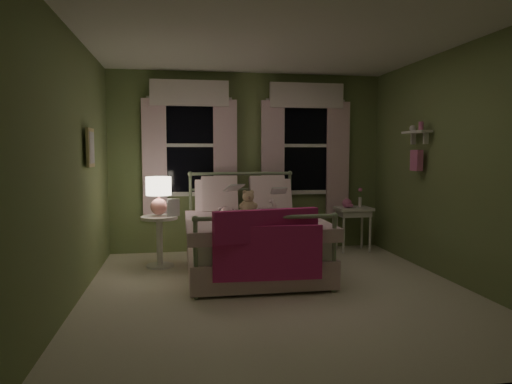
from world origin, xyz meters
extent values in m
plane|color=white|center=(0.00, 0.00, 0.00)|extent=(4.20, 4.20, 0.00)
plane|color=white|center=(0.00, 0.00, 2.60)|extent=(4.20, 4.20, 0.00)
plane|color=#6F8952|center=(0.00, 2.10, 1.30)|extent=(4.00, 0.00, 4.00)
plane|color=#6F8952|center=(0.00, -2.10, 1.30)|extent=(4.00, 0.00, 4.00)
plane|color=#6F8952|center=(-2.00, 0.00, 1.30)|extent=(0.00, 4.20, 4.20)
plane|color=#6F8952|center=(2.00, 0.00, 1.30)|extent=(0.00, 4.20, 4.20)
cube|color=white|center=(-0.15, 0.85, 0.42)|extent=(1.44, 1.94, 0.26)
cube|color=white|center=(-0.15, 0.85, 0.18)|extent=(1.54, 2.02, 0.30)
cube|color=white|center=(-0.15, 0.70, 0.60)|extent=(1.58, 1.75, 0.14)
cylinder|color=#9EB793|center=(-0.84, 0.85, 0.30)|extent=(0.04, 1.90, 0.04)
cylinder|color=#9EB793|center=(0.54, 0.85, 0.30)|extent=(0.04, 1.90, 0.04)
cylinder|color=#9EB793|center=(-0.86, 1.82, 0.57)|extent=(0.04, 0.04, 1.15)
cylinder|color=#9EB793|center=(0.56, 1.82, 0.57)|extent=(0.04, 0.04, 1.15)
sphere|color=#9EB793|center=(-0.86, 1.82, 1.15)|extent=(0.07, 0.07, 0.07)
sphere|color=#9EB793|center=(0.56, 1.82, 1.15)|extent=(0.07, 0.07, 0.07)
cylinder|color=#9EB793|center=(-0.15, 1.82, 1.15)|extent=(1.42, 0.04, 0.04)
cylinder|color=#9EB793|center=(-0.15, 1.82, 0.93)|extent=(1.38, 0.03, 0.03)
cylinder|color=#9EB793|center=(-0.86, -0.12, 0.40)|extent=(0.04, 0.04, 0.80)
cylinder|color=#9EB793|center=(0.56, -0.12, 0.40)|extent=(0.04, 0.04, 0.80)
sphere|color=#9EB793|center=(-0.86, -0.12, 0.80)|extent=(0.07, 0.07, 0.07)
sphere|color=#9EB793|center=(0.56, -0.12, 0.80)|extent=(0.07, 0.07, 0.07)
cylinder|color=#9EB793|center=(-0.15, -0.12, 0.80)|extent=(1.42, 0.04, 0.04)
cube|color=white|center=(-0.53, 1.55, 0.80)|extent=(0.55, 0.32, 0.57)
cube|color=white|center=(0.23, 1.55, 0.80)|extent=(0.55, 0.32, 0.57)
cube|color=white|center=(-0.48, 1.55, 0.88)|extent=(0.48, 0.30, 0.51)
cube|color=white|center=(0.18, 1.55, 0.88)|extent=(0.48, 0.30, 0.51)
cube|color=#CE2879|center=(-0.15, -0.12, 0.72)|extent=(1.10, 0.29, 0.32)
cube|color=#DB2B7F|center=(-0.15, -0.19, 0.45)|extent=(1.10, 0.09, 0.55)
imported|color=#F7D1DD|center=(-0.43, 1.30, 0.98)|extent=(0.32, 0.23, 0.82)
imported|color=#F7D1DD|center=(0.13, 1.30, 0.92)|extent=(0.43, 0.39, 0.71)
imported|color=beige|center=(-0.43, 1.05, 0.96)|extent=(0.22, 0.17, 0.26)
imported|color=beige|center=(0.13, 1.05, 0.92)|extent=(0.21, 0.13, 0.26)
sphere|color=tan|center=(-0.15, 1.15, 0.75)|extent=(0.21, 0.21, 0.21)
sphere|color=tan|center=(-0.15, 1.13, 0.89)|extent=(0.15, 0.15, 0.15)
sphere|color=tan|center=(-0.19, 1.13, 0.95)|extent=(0.06, 0.06, 0.06)
sphere|color=tan|center=(-0.10, 1.13, 0.95)|extent=(0.06, 0.06, 0.06)
sphere|color=tan|center=(-0.23, 1.12, 0.77)|extent=(0.08, 0.08, 0.08)
sphere|color=tan|center=(-0.07, 1.12, 0.77)|extent=(0.08, 0.08, 0.08)
sphere|color=#8C6B51|center=(-0.15, 1.08, 0.89)|extent=(0.05, 0.05, 0.05)
cylinder|color=white|center=(-1.27, 1.24, 0.63)|extent=(0.46, 0.46, 0.04)
cylinder|color=white|center=(-1.27, 1.24, 0.32)|extent=(0.08, 0.08, 0.60)
cylinder|color=white|center=(-1.27, 1.24, 0.01)|extent=(0.34, 0.34, 0.03)
sphere|color=pink|center=(-1.27, 1.24, 0.77)|extent=(0.21, 0.21, 0.21)
cylinder|color=pink|center=(-1.27, 1.24, 0.89)|extent=(0.03, 0.03, 0.13)
cylinder|color=#FFEAC6|center=(-1.27, 1.24, 1.03)|extent=(0.31, 0.31, 0.23)
imported|color=beige|center=(-1.17, 1.16, 0.66)|extent=(0.22, 0.26, 0.02)
cube|color=white|center=(1.50, 1.72, 0.63)|extent=(0.50, 0.40, 0.04)
cube|color=white|center=(1.50, 1.72, 0.56)|extent=(0.44, 0.34, 0.08)
cylinder|color=white|center=(1.30, 1.57, 0.31)|extent=(0.04, 0.04, 0.60)
cylinder|color=white|center=(1.70, 1.57, 0.31)|extent=(0.04, 0.04, 0.60)
cylinder|color=white|center=(1.30, 1.87, 0.31)|extent=(0.04, 0.04, 0.60)
cylinder|color=white|center=(1.70, 1.87, 0.31)|extent=(0.04, 0.04, 0.60)
sphere|color=pink|center=(1.40, 1.72, 0.71)|extent=(0.14, 0.14, 0.14)
cube|color=pink|center=(1.40, 1.63, 0.69)|extent=(0.11, 0.06, 0.04)
cylinder|color=white|center=(1.62, 1.77, 0.72)|extent=(0.05, 0.05, 0.14)
cylinder|color=#4C7F3F|center=(1.62, 1.77, 0.83)|extent=(0.01, 0.01, 0.12)
sphere|color=pink|center=(1.62, 1.77, 0.90)|extent=(0.06, 0.06, 0.06)
cube|color=black|center=(-0.85, 2.08, 1.55)|extent=(0.76, 0.02, 1.35)
cube|color=white|center=(-0.85, 2.06, 2.25)|extent=(0.84, 0.05, 0.06)
cube|color=white|center=(-0.85, 2.06, 0.85)|extent=(0.84, 0.05, 0.06)
cube|color=white|center=(-1.25, 2.06, 1.55)|extent=(0.06, 0.05, 1.40)
cube|color=white|center=(-0.45, 2.06, 1.55)|extent=(0.06, 0.05, 1.40)
cube|color=white|center=(-0.85, 2.06, 1.55)|extent=(0.76, 0.04, 0.05)
cube|color=white|center=(-1.35, 2.02, 1.35)|extent=(0.34, 0.06, 1.70)
cube|color=white|center=(-0.35, 2.02, 1.35)|extent=(0.34, 0.06, 1.70)
cube|color=white|center=(-0.85, 2.00, 2.28)|extent=(1.10, 0.08, 0.36)
cylinder|color=white|center=(-0.85, 2.04, 2.22)|extent=(1.20, 0.03, 0.03)
cube|color=black|center=(0.85, 2.08, 1.55)|extent=(0.76, 0.02, 1.35)
cube|color=white|center=(0.85, 2.06, 2.25)|extent=(0.84, 0.05, 0.06)
cube|color=white|center=(0.85, 2.06, 0.85)|extent=(0.84, 0.05, 0.06)
cube|color=white|center=(0.45, 2.06, 1.55)|extent=(0.06, 0.05, 1.40)
cube|color=white|center=(1.25, 2.06, 1.55)|extent=(0.06, 0.05, 1.40)
cube|color=white|center=(0.85, 2.06, 1.55)|extent=(0.76, 0.04, 0.05)
cube|color=white|center=(0.35, 2.02, 1.35)|extent=(0.34, 0.06, 1.70)
cube|color=white|center=(1.35, 2.02, 1.35)|extent=(0.34, 0.06, 1.70)
cube|color=white|center=(0.85, 2.00, 2.28)|extent=(1.10, 0.08, 0.36)
cylinder|color=white|center=(0.85, 2.04, 2.22)|extent=(1.20, 0.03, 0.03)
cube|color=white|center=(1.89, 0.70, 1.70)|extent=(0.15, 0.50, 0.03)
cube|color=white|center=(1.93, 0.55, 1.62)|extent=(0.06, 0.03, 0.14)
cube|color=white|center=(1.93, 0.85, 1.62)|extent=(0.06, 0.03, 0.14)
cylinder|color=pink|center=(1.89, 0.60, 1.77)|extent=(0.06, 0.06, 0.10)
sphere|color=white|center=(1.89, 0.80, 1.75)|extent=(0.08, 0.08, 0.08)
cube|color=pink|center=(1.90, 0.70, 1.35)|extent=(0.08, 0.18, 0.26)
cube|color=beige|center=(-1.95, 0.60, 1.50)|extent=(0.03, 0.32, 0.42)
cube|color=silver|center=(-1.94, 0.60, 1.50)|extent=(0.01, 0.25, 0.34)
camera|label=1|loc=(-1.00, -4.56, 1.45)|focal=32.00mm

